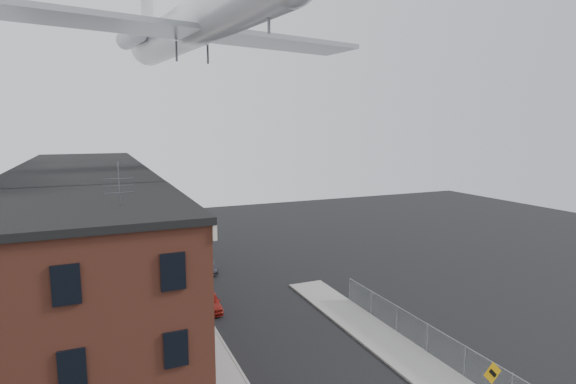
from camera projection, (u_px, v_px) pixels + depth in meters
name	position (u px, v px, depth m)	size (l,w,h in m)	color
sidewalk_left	(168.00, 282.00, 39.62)	(3.00, 62.00, 0.12)	gray
sidewalk_right	(396.00, 350.00, 27.58)	(3.00, 26.00, 0.12)	gray
curb_left	(185.00, 280.00, 40.19)	(0.15, 62.00, 0.14)	gray
curb_right	(376.00, 354.00, 27.01)	(0.15, 26.00, 0.14)	gray
corner_building	(78.00, 310.00, 20.90)	(10.31, 12.30, 12.15)	#391812
row_house_a	(83.00, 257.00, 29.55)	(11.98, 7.00, 10.30)	slate
row_house_b	(85.00, 234.00, 35.91)	(11.98, 7.00, 10.30)	slate
row_house_c	(86.00, 218.00, 42.27)	(11.98, 7.00, 10.30)	slate
row_house_d	(87.00, 206.00, 48.63)	(11.98, 7.00, 10.30)	slate
row_house_e	(87.00, 197.00, 54.99)	(11.98, 7.00, 10.30)	slate
chainlink_fence	(427.00, 338.00, 27.13)	(0.06, 18.06, 1.90)	gray
warning_sign	(492.00, 380.00, 20.98)	(1.10, 0.11, 2.80)	#515156
utility_pole	(177.00, 248.00, 33.47)	(1.80, 0.26, 9.00)	black
street_tree	(163.00, 235.00, 42.79)	(3.22, 3.20, 5.20)	black
car_near	(209.00, 301.00, 33.68)	(1.61, 3.99, 1.36)	maroon
car_mid	(205.00, 265.00, 42.64)	(1.40, 4.02, 1.32)	black
car_far	(188.00, 249.00, 48.26)	(1.88, 4.62, 1.34)	slate
airplane	(193.00, 24.00, 34.17)	(25.93, 29.61, 8.51)	white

